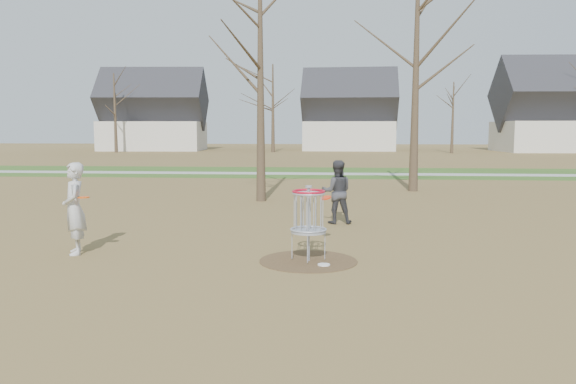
% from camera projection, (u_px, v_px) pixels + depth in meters
% --- Properties ---
extents(ground, '(160.00, 160.00, 0.00)m').
position_uv_depth(ground, '(308.00, 261.00, 10.25)').
color(ground, brown).
rests_on(ground, ground).
extents(green_band, '(160.00, 8.00, 0.01)m').
position_uv_depth(green_band, '(327.00, 172.00, 31.05)').
color(green_band, '#2D5119').
rests_on(green_band, ground).
extents(footpath, '(160.00, 1.50, 0.01)m').
position_uv_depth(footpath, '(326.00, 174.00, 30.05)').
color(footpath, '#9E9E99').
rests_on(footpath, green_band).
extents(dirt_circle, '(1.80, 1.80, 0.01)m').
position_uv_depth(dirt_circle, '(308.00, 261.00, 10.25)').
color(dirt_circle, '#47331E').
rests_on(dirt_circle, ground).
extents(player_standing, '(0.67, 0.77, 1.77)m').
position_uv_depth(player_standing, '(74.00, 209.00, 10.75)').
color(player_standing, silver).
rests_on(player_standing, ground).
extents(player_throwing, '(0.83, 0.67, 1.62)m').
position_uv_depth(player_throwing, '(337.00, 192.00, 14.27)').
color(player_throwing, '#39393F').
rests_on(player_throwing, ground).
extents(disc_grounded, '(0.22, 0.22, 0.02)m').
position_uv_depth(disc_grounded, '(324.00, 265.00, 9.90)').
color(disc_grounded, white).
rests_on(disc_grounded, dirt_circle).
extents(discs_in_play, '(4.77, 1.51, 0.18)m').
position_uv_depth(discs_in_play, '(215.00, 198.00, 11.06)').
color(discs_in_play, red).
rests_on(discs_in_play, ground).
extents(disc_golf_basket, '(0.64, 0.64, 1.35)m').
position_uv_depth(disc_golf_basket, '(309.00, 212.00, 10.15)').
color(disc_golf_basket, '#9EA3AD').
rests_on(disc_golf_basket, ground).
extents(bare_trees, '(52.62, 44.98, 9.00)m').
position_uv_depth(bare_trees, '(352.00, 92.00, 44.94)').
color(bare_trees, '#382B1E').
rests_on(bare_trees, ground).
extents(houses_row, '(56.51, 10.01, 7.26)m').
position_uv_depth(houses_row, '(371.00, 119.00, 61.54)').
color(houses_row, silver).
rests_on(houses_row, ground).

